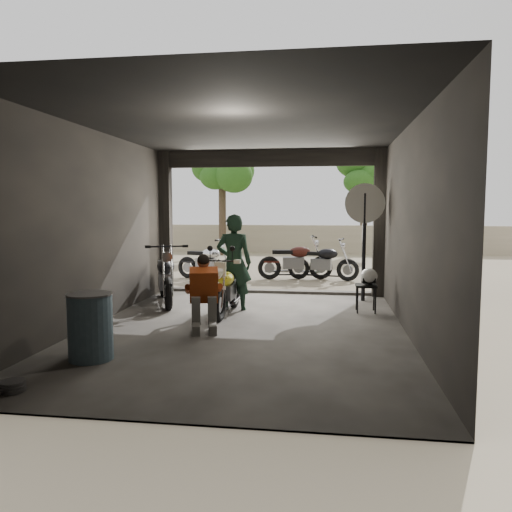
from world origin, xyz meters
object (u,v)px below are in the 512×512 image
(outside_bike_b, at_px, (295,258))
(helmet, at_px, (369,276))
(rider, at_px, (234,263))
(mechanic, at_px, (204,295))
(left_bike, at_px, (165,274))
(oil_drum, at_px, (91,328))
(stool, at_px, (366,289))
(outside_bike_a, at_px, (207,259))
(sign_post, at_px, (364,222))
(main_bike, at_px, (227,286))
(outside_bike_c, at_px, (323,259))

(outside_bike_b, relative_size, helmet, 5.34)
(rider, distance_m, mechanic, 1.69)
(outside_bike_b, height_order, helmet, outside_bike_b)
(left_bike, distance_m, oil_drum, 3.82)
(stool, bearing_deg, outside_bike_b, 110.61)
(rider, bearing_deg, oil_drum, 67.44)
(mechanic, height_order, oil_drum, mechanic)
(left_bike, xyz_separation_m, mechanic, (1.33, -2.12, -0.03))
(helmet, bearing_deg, left_bike, 175.28)
(outside_bike_a, bearing_deg, rider, -140.61)
(outside_bike_a, relative_size, sign_post, 0.68)
(oil_drum, distance_m, sign_post, 6.01)
(rider, relative_size, mechanic, 1.57)
(mechanic, bearing_deg, stool, 19.15)
(outside_bike_b, distance_m, oil_drum, 7.91)
(main_bike, height_order, helmet, main_bike)
(outside_bike_b, bearing_deg, helmet, -166.91)
(outside_bike_b, xyz_separation_m, stool, (1.57, -4.18, -0.14))
(left_bike, bearing_deg, mechanic, -80.08)
(outside_bike_c, xyz_separation_m, helmet, (0.87, -4.10, 0.11))
(rider, xyz_separation_m, stool, (2.45, 0.12, -0.46))
(main_bike, distance_m, left_bike, 1.68)
(main_bike, distance_m, outside_bike_b, 4.77)
(left_bike, distance_m, helmet, 4.01)
(outside_bike_c, xyz_separation_m, sign_post, (0.85, -3.01, 1.08))
(outside_bike_a, xyz_separation_m, outside_bike_c, (3.10, 0.32, 0.00))
(left_bike, height_order, sign_post, sign_post)
(left_bike, bearing_deg, sign_post, -11.11)
(left_bike, xyz_separation_m, outside_bike_a, (0.03, 3.47, -0.05))
(outside_bike_a, xyz_separation_m, helmet, (3.97, -3.77, 0.12))
(oil_drum, bearing_deg, outside_bike_a, 92.07)
(main_bike, xyz_separation_m, sign_post, (2.53, 1.64, 1.11))
(helmet, bearing_deg, outside_bike_c, 101.73)
(outside_bike_a, distance_m, outside_bike_c, 3.11)
(mechanic, height_order, sign_post, sign_post)
(outside_bike_a, relative_size, mechanic, 1.43)
(mechanic, distance_m, helmet, 3.22)
(helmet, bearing_deg, mechanic, -146.14)
(outside_bike_b, bearing_deg, mechanic, 161.71)
(outside_bike_a, distance_m, rider, 4.22)
(outside_bike_a, relative_size, outside_bike_b, 0.94)
(outside_bike_c, bearing_deg, rider, 167.99)
(stool, bearing_deg, oil_drum, -136.63)
(outside_bike_b, bearing_deg, rider, 160.15)
(outside_bike_c, distance_m, stool, 4.22)
(stool, distance_m, oil_drum, 5.03)
(left_bike, bearing_deg, main_bike, -52.92)
(outside_bike_a, distance_m, sign_post, 4.90)
(main_bike, relative_size, oil_drum, 1.87)
(mechanic, distance_m, stool, 3.16)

